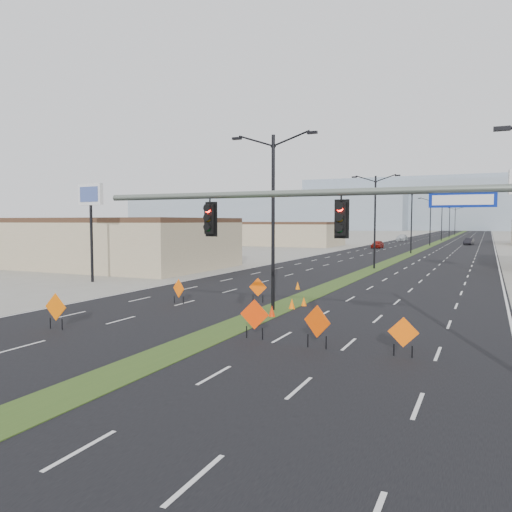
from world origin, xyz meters
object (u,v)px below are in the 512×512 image
at_px(construction_sign_0, 179,289).
at_px(cone_0, 272,311).
at_px(streetlight_0, 273,216).
at_px(construction_sign_5, 403,334).
at_px(streetlight_5, 450,220).
at_px(streetlight_2, 412,219).
at_px(construction_sign_1, 56,308).
at_px(streetlight_1, 375,219).
at_px(streetlight_6, 455,220).
at_px(car_far, 402,238).
at_px(pole_sign_west, 91,203).
at_px(construction_sign_4, 317,323).
at_px(cone_1, 304,302).
at_px(construction_sign_2, 258,288).
at_px(car_left, 377,244).
at_px(cone_2, 292,304).
at_px(construction_sign_3, 254,316).
at_px(signal_mast, 398,232).
at_px(car_mid, 469,241).
at_px(streetlight_4, 442,220).
at_px(streetlight_3, 430,220).
at_px(cone_3, 298,286).

relative_size(construction_sign_0, cone_0, 2.41).
relative_size(streetlight_0, construction_sign_5, 6.53).
bearing_deg(construction_sign_5, streetlight_5, 88.95).
height_order(streetlight_0, streetlight_2, same).
bearing_deg(construction_sign_1, cone_0, 41.18).
height_order(streetlight_1, construction_sign_0, streetlight_1).
distance_m(streetlight_1, streetlight_6, 140.00).
distance_m(car_far, construction_sign_0, 108.30).
bearing_deg(car_far, pole_sign_west, -92.96).
bearing_deg(construction_sign_4, cone_1, 133.37).
bearing_deg(construction_sign_2, streetlight_1, 80.41).
relative_size(car_left, cone_2, 6.76).
distance_m(streetlight_0, pole_sign_west, 20.31).
xyz_separation_m(streetlight_6, cone_1, (1.11, -165.82, -5.14)).
relative_size(construction_sign_4, cone_2, 2.74).
distance_m(car_left, construction_sign_3, 77.02).
distance_m(signal_mast, streetlight_6, 178.21).
bearing_deg(construction_sign_5, construction_sign_1, -176.92).
xyz_separation_m(streetlight_1, streetlight_2, (0.00, 28.00, 0.00)).
distance_m(streetlight_1, car_mid, 64.15).
height_order(streetlight_4, cone_0, streetlight_4).
relative_size(construction_sign_1, cone_2, 2.70).
relative_size(streetlight_1, streetlight_3, 1.00).
height_order(construction_sign_3, cone_1, construction_sign_3).
height_order(car_mid, construction_sign_4, construction_sign_4).
height_order(car_left, cone_0, car_left).
xyz_separation_m(signal_mast, cone_2, (-7.71, 10.86, -4.47)).
xyz_separation_m(streetlight_0, car_mid, (7.32, 91.56, -4.67)).
distance_m(streetlight_5, construction_sign_0, 140.50).
bearing_deg(streetlight_6, cone_2, -89.71).
bearing_deg(streetlight_6, construction_sign_5, -87.27).
distance_m(streetlight_5, car_mid, 49.21).
height_order(construction_sign_4, cone_3, construction_sign_4).
distance_m(streetlight_0, construction_sign_0, 7.72).
distance_m(car_left, cone_3, 60.97).
height_order(signal_mast, streetlight_3, streetlight_3).
relative_size(streetlight_3, streetlight_5, 1.00).
bearing_deg(streetlight_2, car_left, 120.51).
xyz_separation_m(construction_sign_1, construction_sign_3, (9.35, 2.26, 0.01)).
bearing_deg(construction_sign_5, streetlight_6, 88.43).
bearing_deg(cone_3, car_mid, 83.71).
distance_m(streetlight_6, cone_1, 165.90).
bearing_deg(car_far, streetlight_5, 76.35).
height_order(signal_mast, streetlight_2, streetlight_2).
relative_size(streetlight_2, car_mid, 2.20).
height_order(streetlight_3, car_left, streetlight_3).
height_order(car_far, construction_sign_3, construction_sign_3).
bearing_deg(cone_3, streetlight_6, 89.35).
distance_m(streetlight_5, construction_sign_5, 147.28).
height_order(construction_sign_1, construction_sign_2, construction_sign_1).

